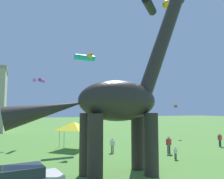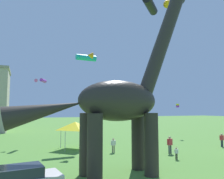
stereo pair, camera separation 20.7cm
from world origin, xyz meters
TOP-DOWN VIEW (x-y plane):
  - dinosaur_sculpture at (-0.86, 5.30)m, footprint 13.20×2.80m
  - person_watching_child at (5.89, 7.75)m, footprint 0.40×0.18m
  - person_far_spectator at (1.97, 12.81)m, footprint 0.54×0.24m
  - person_vendor_side at (15.22, 11.17)m, footprint 0.58×0.26m
  - person_near_flyer at (6.95, 10.08)m, footprint 0.64×0.28m
  - festival_canopy_tent at (-1.16, 16.56)m, footprint 3.15×3.15m
  - kite_trailing at (16.39, 20.48)m, footprint 0.55×0.55m
  - kite_near_high at (5.37, 10.12)m, footprint 3.24×3.25m
  - kite_near_low at (0.86, 19.08)m, footprint 2.73×2.35m
  - kite_high_left at (-4.41, 22.60)m, footprint 1.66×1.69m

SIDE VIEW (x-z plane):
  - person_watching_child at x=5.89m, z-range 0.11..1.17m
  - person_far_spectator at x=1.97m, z-range 0.15..1.61m
  - person_vendor_side at x=15.22m, z-range 0.16..1.72m
  - person_near_flyer at x=6.95m, z-range 0.18..1.90m
  - festival_canopy_tent at x=-1.16m, z-range 1.04..4.04m
  - dinosaur_sculpture at x=-0.86m, z-range -1.91..11.88m
  - kite_trailing at x=16.39m, z-range 4.72..5.30m
  - kite_high_left at x=-4.41m, z-range 8.04..8.52m
  - kite_near_low at x=0.86m, z-range 10.80..11.59m
  - kite_near_high at x=5.37m, z-range 14.69..15.62m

